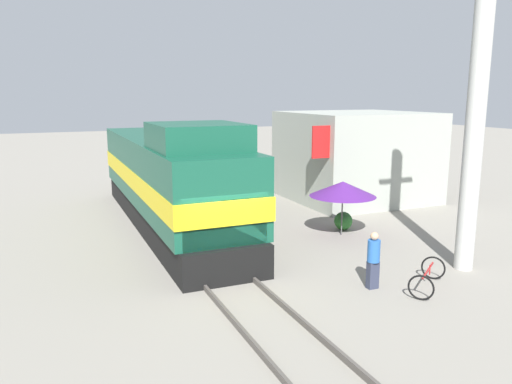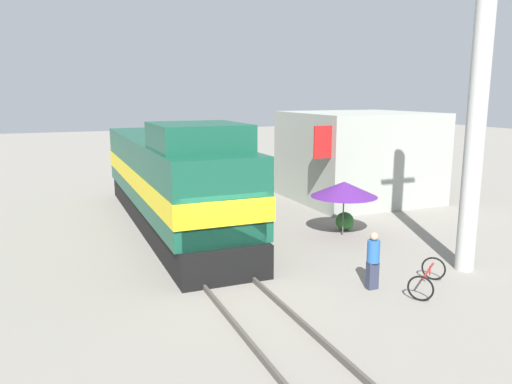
{
  "view_description": "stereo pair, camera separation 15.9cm",
  "coord_description": "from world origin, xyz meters",
  "px_view_note": "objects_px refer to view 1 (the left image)",
  "views": [
    {
      "loc": [
        -4.43,
        -13.23,
        5.2
      ],
      "look_at": [
        1.2,
        -0.07,
        2.37
      ],
      "focal_mm": 35.0,
      "sensor_mm": 36.0,
      "label": 1
    },
    {
      "loc": [
        -4.28,
        -13.29,
        5.2
      ],
      "look_at": [
        1.2,
        -0.07,
        2.37
      ],
      "focal_mm": 35.0,
      "sensor_mm": 36.0,
      "label": 2
    }
  ],
  "objects_px": {
    "locomotive": "(170,181)",
    "billboard_sign": "(332,148)",
    "person_bystander": "(373,258)",
    "utility_pole": "(476,107)",
    "bicycle": "(427,277)",
    "vendor_umbrella": "(343,189)"
  },
  "relations": [
    {
      "from": "locomotive",
      "to": "billboard_sign",
      "type": "relative_size",
      "value": 3.63
    },
    {
      "from": "locomotive",
      "to": "person_bystander",
      "type": "relative_size",
      "value": 8.94
    },
    {
      "from": "utility_pole",
      "to": "bicycle",
      "type": "height_order",
      "value": "utility_pole"
    },
    {
      "from": "billboard_sign",
      "to": "bicycle",
      "type": "distance_m",
      "value": 8.79
    },
    {
      "from": "locomotive",
      "to": "utility_pole",
      "type": "bearing_deg",
      "value": -49.27
    },
    {
      "from": "person_bystander",
      "to": "bicycle",
      "type": "relative_size",
      "value": 0.88
    },
    {
      "from": "billboard_sign",
      "to": "person_bystander",
      "type": "relative_size",
      "value": 2.46
    },
    {
      "from": "utility_pole",
      "to": "vendor_umbrella",
      "type": "distance_m",
      "value": 5.67
    },
    {
      "from": "utility_pole",
      "to": "locomotive",
      "type": "bearing_deg",
      "value": 130.73
    },
    {
      "from": "locomotive",
      "to": "person_bystander",
      "type": "distance_m",
      "value": 9.09
    },
    {
      "from": "locomotive",
      "to": "bicycle",
      "type": "height_order",
      "value": "locomotive"
    },
    {
      "from": "locomotive",
      "to": "utility_pole",
      "type": "xyz_separation_m",
      "value": [
        6.98,
        -8.11,
        2.95
      ]
    },
    {
      "from": "billboard_sign",
      "to": "person_bystander",
      "type": "bearing_deg",
      "value": -113.67
    },
    {
      "from": "vendor_umbrella",
      "to": "billboard_sign",
      "type": "xyz_separation_m",
      "value": [
        1.22,
        2.76,
        1.17
      ]
    },
    {
      "from": "locomotive",
      "to": "billboard_sign",
      "type": "height_order",
      "value": "locomotive"
    },
    {
      "from": "locomotive",
      "to": "utility_pole",
      "type": "relative_size",
      "value": 1.48
    },
    {
      "from": "utility_pole",
      "to": "person_bystander",
      "type": "bearing_deg",
      "value": -176.42
    },
    {
      "from": "locomotive",
      "to": "vendor_umbrella",
      "type": "xyz_separation_m",
      "value": [
        5.59,
        -3.55,
        -0.12
      ]
    },
    {
      "from": "billboard_sign",
      "to": "utility_pole",
      "type": "bearing_deg",
      "value": -88.63
    },
    {
      "from": "locomotive",
      "to": "vendor_umbrella",
      "type": "distance_m",
      "value": 6.62
    },
    {
      "from": "locomotive",
      "to": "vendor_umbrella",
      "type": "bearing_deg",
      "value": -32.45
    },
    {
      "from": "person_bystander",
      "to": "bicycle",
      "type": "xyz_separation_m",
      "value": [
        1.33,
        -0.63,
        -0.5
      ]
    }
  ]
}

